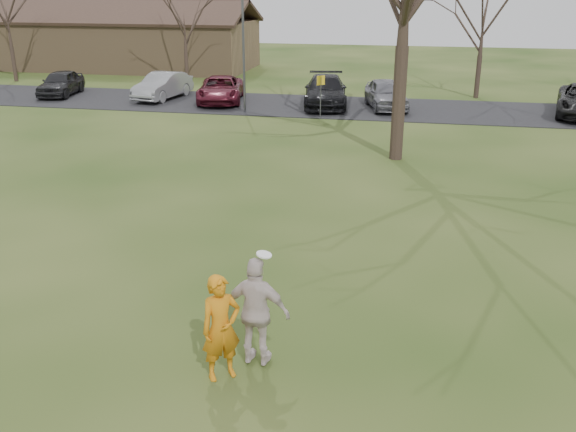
% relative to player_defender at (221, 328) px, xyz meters
% --- Properties ---
extents(ground, '(120.00, 120.00, 0.00)m').
position_rel_player_defender_xyz_m(ground, '(0.33, 0.10, -0.95)').
color(ground, '#1E380F').
rests_on(ground, ground).
extents(parking_strip, '(62.00, 6.50, 0.04)m').
position_rel_player_defender_xyz_m(parking_strip, '(0.33, 25.10, -0.93)').
color(parking_strip, black).
rests_on(parking_strip, ground).
extents(player_defender, '(0.83, 0.79, 1.91)m').
position_rel_player_defender_xyz_m(player_defender, '(0.00, 0.00, 0.00)').
color(player_defender, orange).
rests_on(player_defender, ground).
extents(car_0, '(2.35, 4.46, 1.45)m').
position_rel_player_defender_xyz_m(car_0, '(-17.59, 25.38, -0.19)').
color(car_0, black).
rests_on(car_0, parking_strip).
extents(car_1, '(2.24, 4.66, 1.47)m').
position_rel_player_defender_xyz_m(car_1, '(-11.28, 25.48, -0.18)').
color(car_1, gray).
rests_on(car_1, parking_strip).
extents(car_2, '(3.28, 5.38, 1.39)m').
position_rel_player_defender_xyz_m(car_2, '(-7.75, 25.17, -0.22)').
color(car_2, '#591523').
rests_on(car_2, parking_strip).
extents(car_3, '(2.94, 5.69, 1.58)m').
position_rel_player_defender_xyz_m(car_3, '(-1.87, 25.16, -0.13)').
color(car_3, black).
rests_on(car_3, parking_strip).
extents(car_4, '(2.86, 4.78, 1.52)m').
position_rel_player_defender_xyz_m(car_4, '(1.36, 25.12, -0.15)').
color(car_4, slate).
rests_on(car_4, parking_strip).
extents(catching_play, '(1.22, 0.59, 2.10)m').
position_rel_player_defender_xyz_m(catching_play, '(0.51, 0.48, 0.10)').
color(catching_play, beige).
rests_on(catching_play, ground).
extents(building, '(20.60, 8.50, 5.14)m').
position_rel_player_defender_xyz_m(building, '(-19.67, 38.10, 0.98)').
color(building, '#8C6D4C').
rests_on(building, ground).
extents(lamp_post, '(0.34, 0.34, 6.27)m').
position_rel_player_defender_xyz_m(lamp_post, '(-5.67, 22.60, 3.01)').
color(lamp_post, '#47474C').
rests_on(lamp_post, ground).
extents(sign_yellow, '(0.35, 0.35, 2.08)m').
position_rel_player_defender_xyz_m(sign_yellow, '(-1.67, 22.10, 0.50)').
color(sign_yellow, '#47474C').
rests_on(sign_yellow, ground).
extents(small_tree_row, '(55.00, 5.90, 8.50)m').
position_rel_player_defender_xyz_m(small_tree_row, '(4.71, 30.16, 2.94)').
color(small_tree_row, '#352821').
rests_on(small_tree_row, ground).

